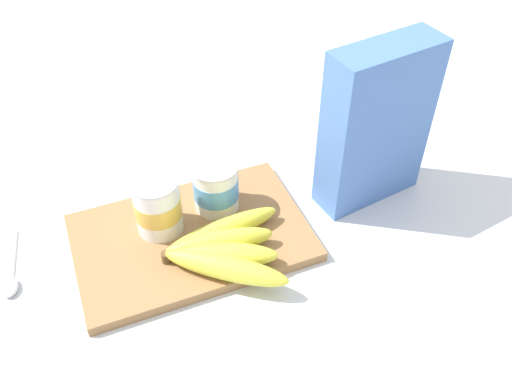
% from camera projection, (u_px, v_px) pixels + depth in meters
% --- Properties ---
extents(ground_plane, '(2.40, 2.40, 0.00)m').
position_uv_depth(ground_plane, '(192.00, 241.00, 0.85)').
color(ground_plane, silver).
extents(cutting_board, '(0.35, 0.23, 0.02)m').
position_uv_depth(cutting_board, '(192.00, 237.00, 0.85)').
color(cutting_board, olive).
rests_on(cutting_board, ground_plane).
extents(cereal_box, '(0.18, 0.09, 0.27)m').
position_uv_depth(cereal_box, '(377.00, 127.00, 0.84)').
color(cereal_box, '#4770B7').
rests_on(cereal_box, ground_plane).
extents(yogurt_cup_front, '(0.07, 0.07, 0.10)m').
position_uv_depth(yogurt_cup_front, '(158.00, 205.00, 0.82)').
color(yogurt_cup_front, white).
rests_on(yogurt_cup_front, cutting_board).
extents(yogurt_cup_back, '(0.07, 0.07, 0.08)m').
position_uv_depth(yogurt_cup_back, '(216.00, 186.00, 0.86)').
color(yogurt_cup_back, white).
rests_on(yogurt_cup_back, cutting_board).
extents(banana_bunch, '(0.20, 0.17, 0.04)m').
position_uv_depth(banana_bunch, '(222.00, 249.00, 0.79)').
color(banana_bunch, yellow).
rests_on(banana_bunch, cutting_board).
extents(spoon, '(0.03, 0.13, 0.01)m').
position_uv_depth(spoon, '(11.00, 273.00, 0.80)').
color(spoon, silver).
rests_on(spoon, ground_plane).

